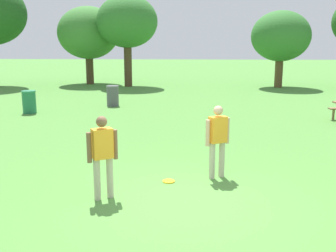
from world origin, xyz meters
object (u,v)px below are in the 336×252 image
at_px(tree_slender_mid, 281,36).
at_px(trash_can_beside_table, 29,102).
at_px(person_catcher, 103,152).
at_px(frisbee, 169,181).
at_px(tree_broad_center, 88,33).
at_px(trash_can_further_along, 113,96).
at_px(tree_far_right, 127,22).
at_px(person_thrower, 218,137).

bearing_deg(tree_slender_mid, trash_can_beside_table, -140.76).
height_order(person_catcher, trash_can_beside_table, person_catcher).
relative_size(frisbee, tree_broad_center, 0.05).
distance_m(trash_can_further_along, tree_slender_mid, 12.91).
xyz_separation_m(trash_can_further_along, tree_far_right, (-0.50, 8.29, 3.74)).
bearing_deg(tree_far_right, tree_slender_mid, -0.12).
height_order(person_catcher, frisbee, person_catcher).
distance_m(person_thrower, tree_slender_mid, 19.12).
bearing_deg(person_thrower, tree_far_right, 104.53).
bearing_deg(frisbee, trash_can_beside_table, 127.80).
xyz_separation_m(person_thrower, trash_can_beside_table, (-7.42, 7.85, -0.46)).
distance_m(trash_can_beside_table, tree_broad_center, 12.16).
height_order(trash_can_further_along, tree_far_right, tree_far_right).
xyz_separation_m(tree_far_right, tree_slender_mid, (10.01, -0.02, -0.93)).
xyz_separation_m(frisbee, tree_broad_center, (-6.62, 19.96, 3.53)).
bearing_deg(tree_broad_center, frisbee, -71.66).
height_order(tree_broad_center, tree_far_right, tree_far_right).
distance_m(trash_can_beside_table, tree_far_right, 11.37).
xyz_separation_m(person_thrower, tree_broad_center, (-7.68, 19.62, 2.60)).
xyz_separation_m(frisbee, tree_slender_mid, (6.34, 18.56, 3.28)).
relative_size(tree_broad_center, tree_far_right, 0.90).
xyz_separation_m(tree_broad_center, tree_slender_mid, (12.96, -1.40, -0.25)).
relative_size(person_catcher, trash_can_further_along, 1.71).
distance_m(frisbee, tree_far_right, 19.40).
xyz_separation_m(frisbee, tree_far_right, (-3.66, 18.58, 4.21)).
bearing_deg(tree_slender_mid, person_thrower, -106.17).
bearing_deg(person_catcher, tree_broad_center, 104.45).
xyz_separation_m(frisbee, trash_can_beside_table, (-6.35, 8.19, 0.47)).
xyz_separation_m(person_thrower, tree_slender_mid, (5.28, 18.22, 2.35)).
bearing_deg(trash_can_beside_table, tree_broad_center, 91.28).
height_order(frisbee, tree_broad_center, tree_broad_center).
bearing_deg(trash_can_beside_table, trash_can_further_along, 33.40).
relative_size(trash_can_beside_table, tree_broad_center, 0.18).
distance_m(frisbee, tree_broad_center, 21.32).
bearing_deg(tree_broad_center, tree_slender_mid, -6.15).
xyz_separation_m(person_catcher, trash_can_further_along, (-1.95, 11.29, -0.46)).
bearing_deg(tree_far_right, person_thrower, -75.47).
relative_size(person_catcher, tree_broad_center, 0.31).
relative_size(trash_can_further_along, tree_broad_center, 0.18).
relative_size(person_catcher, trash_can_beside_table, 1.71).
bearing_deg(trash_can_further_along, tree_far_right, 93.44).
xyz_separation_m(person_thrower, trash_can_further_along, (-4.23, 9.95, -0.46)).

